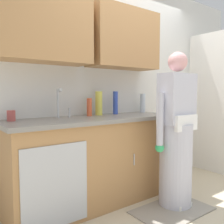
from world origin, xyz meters
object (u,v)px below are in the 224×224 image
object	(u,v)px
person_at_sink	(176,141)
bottle_dish_liquid	(115,103)
knife_on_counter	(154,113)
sink	(68,120)
bottle_soap	(89,107)
cup_by_sink	(11,116)
bottle_water_tall	(99,103)
bottle_cleaner_spray	(143,103)

from	to	relation	value
person_at_sink	bottle_dish_liquid	bearing A→B (deg)	106.54
person_at_sink	knife_on_counter	world-z (taller)	person_at_sink
sink	knife_on_counter	distance (m)	1.21
person_at_sink	bottle_soap	bearing A→B (deg)	130.00
cup_by_sink	bottle_water_tall	bearing A→B (deg)	1.12
sink	cup_by_sink	size ratio (longest dim) A/B	5.02
sink	bottle_water_tall	world-z (taller)	sink
bottle_soap	knife_on_counter	bearing A→B (deg)	-11.00
cup_by_sink	bottle_soap	bearing A→B (deg)	-0.08
knife_on_counter	person_at_sink	bearing A→B (deg)	5.89
person_at_sink	cup_by_sink	distance (m)	1.66
bottle_soap	knife_on_counter	xyz separation A→B (m)	(0.87, -0.17, -0.10)
bottle_cleaner_spray	knife_on_counter	world-z (taller)	bottle_cleaner_spray
bottle_cleaner_spray	bottle_soap	xyz separation A→B (m)	(-0.86, -0.03, -0.02)
person_at_sink	bottle_soap	distance (m)	1.02
bottle_water_tall	knife_on_counter	world-z (taller)	bottle_water_tall
sink	person_at_sink	xyz separation A→B (m)	(0.96, -0.58, -0.23)
bottle_cleaner_spray	bottle_water_tall	size ratio (longest dim) A/B	0.90
bottle_soap	person_at_sink	bearing A→B (deg)	-50.00
sink	bottle_dish_liquid	distance (m)	0.77
bottle_cleaner_spray	bottle_dish_liquid	bearing A→B (deg)	-179.07
bottle_cleaner_spray	bottle_water_tall	distance (m)	0.72
knife_on_counter	bottle_dish_liquid	bearing A→B (deg)	-81.80
bottle_water_tall	cup_by_sink	distance (m)	0.99
bottle_dish_liquid	bottle_cleaner_spray	size ratio (longest dim) A/B	1.12
person_at_sink	knife_on_counter	xyz separation A→B (m)	(0.25, 0.56, 0.25)
bottle_water_tall	bottle_soap	bearing A→B (deg)	-171.78
bottle_cleaner_spray	cup_by_sink	xyz separation A→B (m)	(-1.71, -0.03, -0.08)
bottle_dish_liquid	bottle_water_tall	xyz separation A→B (m)	(-0.25, -0.00, -0.00)
sink	bottle_cleaner_spray	world-z (taller)	sink
cup_by_sink	person_at_sink	bearing A→B (deg)	-26.66
bottle_water_tall	cup_by_sink	world-z (taller)	bottle_water_tall
sink	cup_by_sink	world-z (taller)	sink
bottle_cleaner_spray	bottle_soap	size ratio (longest dim) A/B	1.24
person_at_sink	knife_on_counter	size ratio (longest dim) A/B	6.75
bottle_dish_liquid	bottle_water_tall	size ratio (longest dim) A/B	1.00
bottle_water_tall	person_at_sink	bearing A→B (deg)	-57.90
bottle_water_tall	cup_by_sink	bearing A→B (deg)	-178.88
bottle_soap	cup_by_sink	distance (m)	0.85
bottle_cleaner_spray	cup_by_sink	size ratio (longest dim) A/B	2.51
bottle_water_tall	bottle_dish_liquid	bearing A→B (deg)	0.67
person_at_sink	bottle_water_tall	distance (m)	0.97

